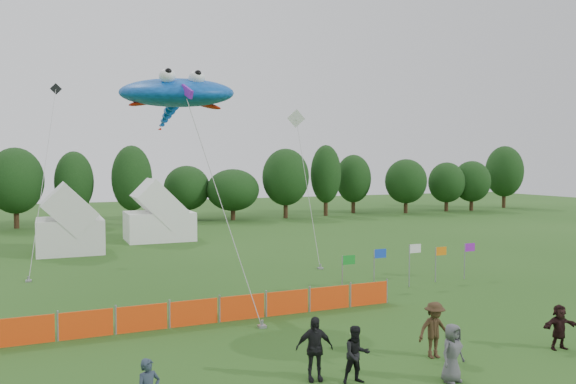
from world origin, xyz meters
name	(u,v)px	position (x,y,z in m)	size (l,w,h in m)	color
ground	(364,367)	(0.00, 0.00, 0.00)	(160.00, 160.00, 0.00)	#234C16
treeline	(156,183)	(1.61, 44.93, 4.18)	(104.57, 8.78, 8.36)	#382314
tent_left	(70,225)	(-7.55, 27.58, 2.00)	(4.50, 4.50, 3.97)	silver
tent_right	(159,217)	(-0.53, 31.61, 1.93)	(5.41, 4.33, 3.82)	white
barrier_fence	(194,313)	(-3.79, 6.56, 0.50)	(17.90, 0.06, 1.00)	#EC400D
flag_row	(410,260)	(8.15, 9.01, 1.36)	(8.73, 0.71, 2.20)	gray
spectator_b	(357,355)	(-0.87, -1.02, 0.84)	(0.82, 0.64, 1.68)	black
spectator_c	(435,330)	(2.56, -0.18, 0.92)	(1.19, 0.69, 1.85)	#382716
spectator_d	(314,348)	(-1.89, -0.33, 0.95)	(1.11, 0.46, 1.89)	black
spectator_e	(452,353)	(1.74, -2.04, 0.86)	(0.84, 0.55, 1.71)	#4D4D52
spectator_f	(559,327)	(7.02, -1.20, 0.77)	(1.43, 0.46, 1.54)	black
stingray_kite	(176,94)	(-3.52, 10.72, 9.50)	(6.09, 12.12, 10.44)	blue
small_kite_white	(302,157)	(6.23, 18.09, 6.72)	(1.21, 4.60, 9.93)	white
small_kite_dark	(46,159)	(-9.00, 24.17, 6.62)	(2.32, 11.18, 12.09)	black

